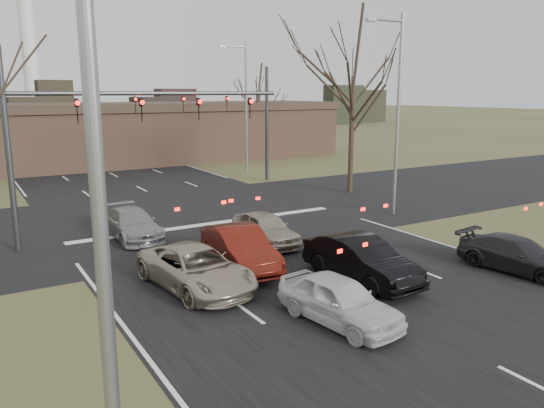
% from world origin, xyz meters
% --- Properties ---
extents(ground, '(360.00, 360.00, 0.00)m').
position_xyz_m(ground, '(0.00, 0.00, 0.00)').
color(ground, '#464826').
rests_on(ground, ground).
extents(road_main, '(14.00, 300.00, 0.02)m').
position_xyz_m(road_main, '(0.00, 60.00, 0.01)').
color(road_main, black).
rests_on(road_main, ground).
extents(road_cross, '(200.00, 14.00, 0.02)m').
position_xyz_m(road_cross, '(0.00, 15.00, 0.01)').
color(road_cross, black).
rests_on(road_cross, ground).
extents(building, '(42.40, 10.40, 5.30)m').
position_xyz_m(building, '(2.00, 38.00, 2.67)').
color(building, brown).
rests_on(building, ground).
extents(mast_arm_near, '(12.12, 0.24, 8.00)m').
position_xyz_m(mast_arm_near, '(-5.23, 13.00, 5.07)').
color(mast_arm_near, '#383A3D').
rests_on(mast_arm_near, ground).
extents(mast_arm_far, '(11.12, 0.24, 8.00)m').
position_xyz_m(mast_arm_far, '(6.18, 23.00, 5.02)').
color(mast_arm_far, '#383A3D').
rests_on(mast_arm_far, ground).
extents(streetlight_left, '(2.34, 0.25, 10.00)m').
position_xyz_m(streetlight_left, '(-8.82, -4.00, 5.59)').
color(streetlight_left, gray).
rests_on(streetlight_left, ground).
extents(streetlight_right_near, '(2.34, 0.25, 10.00)m').
position_xyz_m(streetlight_right_near, '(8.82, 10.00, 5.59)').
color(streetlight_right_near, gray).
rests_on(streetlight_right_near, ground).
extents(streetlight_right_far, '(2.34, 0.25, 10.00)m').
position_xyz_m(streetlight_right_far, '(9.32, 27.00, 5.59)').
color(streetlight_right_far, gray).
rests_on(streetlight_right_far, ground).
extents(tree_right_near, '(6.90, 6.90, 11.50)m').
position_xyz_m(tree_right_near, '(11.00, 16.00, 8.90)').
color(tree_right_near, black).
rests_on(tree_right_near, ground).
extents(tree_right_far, '(5.40, 5.40, 9.00)m').
position_xyz_m(tree_right_far, '(15.00, 35.00, 6.96)').
color(tree_right_far, black).
rests_on(tree_right_far, ground).
extents(car_silver_suv, '(2.82, 5.11, 1.36)m').
position_xyz_m(car_silver_suv, '(-4.00, 5.43, 0.68)').
color(car_silver_suv, '#A59B85').
rests_on(car_silver_suv, ground).
extents(car_white_sedan, '(2.07, 4.07, 1.33)m').
position_xyz_m(car_white_sedan, '(-1.66, 0.96, 0.66)').
color(car_white_sedan, silver).
rests_on(car_white_sedan, ground).
extents(car_black_hatch, '(1.75, 4.61, 1.50)m').
position_xyz_m(car_black_hatch, '(1.02, 3.20, 0.75)').
color(car_black_hatch, black).
rests_on(car_black_hatch, ground).
extents(car_charcoal_sedan, '(2.25, 4.38, 1.22)m').
position_xyz_m(car_charcoal_sedan, '(6.44, 1.11, 0.61)').
color(car_charcoal_sedan, black).
rests_on(car_charcoal_sedan, ground).
extents(car_grey_ahead, '(1.86, 4.46, 1.29)m').
position_xyz_m(car_grey_ahead, '(-4.00, 12.50, 0.64)').
color(car_grey_ahead, gray).
rests_on(car_grey_ahead, ground).
extents(car_red_ahead, '(2.09, 4.71, 1.50)m').
position_xyz_m(car_red_ahead, '(-1.86, 6.46, 0.75)').
color(car_red_ahead, '#4D120B').
rests_on(car_red_ahead, ground).
extents(car_silver_ahead, '(1.67, 4.00, 1.35)m').
position_xyz_m(car_silver_ahead, '(0.53, 8.70, 0.68)').
color(car_silver_ahead, gray).
rests_on(car_silver_ahead, ground).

